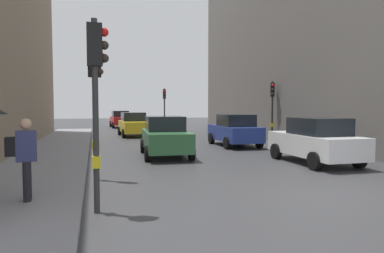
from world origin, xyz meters
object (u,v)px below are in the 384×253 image
traffic_light_near_right (96,88)px  car_green_estate (165,136)px  car_white_compact (315,141)px  pedestrian_with_grey_backpack (24,154)px  traffic_light_near_left (96,80)px  traffic_light_far_median (164,102)px  car_red_sedan (120,119)px  car_blue_van (234,130)px  traffic_light_mid_street (272,100)px  car_yellow_taxi (134,124)px

traffic_light_near_right → car_green_estate: (2.96, 4.40, -1.86)m
car_white_compact → pedestrian_with_grey_backpack: bearing=-160.6°
traffic_light_near_left → traffic_light_near_right: size_ratio=0.99×
traffic_light_far_median → car_red_sedan: bearing=118.9°
traffic_light_near_left → car_blue_van: bearing=54.7°
car_white_compact → traffic_light_near_left: bearing=-152.9°
car_red_sedan → car_white_compact: (5.52, -25.85, 0.00)m
traffic_light_near_left → car_green_estate: (2.95, 7.69, -1.83)m
traffic_light_mid_street → car_red_sedan: traffic_light_mid_street is taller
traffic_light_near_right → car_green_estate: bearing=56.1°
car_yellow_taxi → car_red_sedan: (-0.14, 11.46, 0.00)m
traffic_light_mid_street → pedestrian_with_grey_backpack: 16.34m
traffic_light_near_left → pedestrian_with_grey_backpack: size_ratio=2.22×
car_white_compact → car_red_sedan: bearing=102.1°
traffic_light_mid_street → car_yellow_taxi: size_ratio=0.88×
car_green_estate → car_white_compact: (5.16, -3.54, 0.00)m
traffic_light_mid_street → traffic_light_near_right: (-10.48, -8.50, 0.16)m
car_yellow_taxi → pedestrian_with_grey_backpack: size_ratio=2.41×
traffic_light_far_median → car_white_compact: size_ratio=0.91×
traffic_light_far_median → car_green_estate: traffic_light_far_median is taller
traffic_light_near_left → car_yellow_taxi: bearing=81.6°
traffic_light_near_right → car_yellow_taxi: (2.74, 15.25, -1.86)m
traffic_light_near_left → car_green_estate: size_ratio=0.91×
car_white_compact → pedestrian_with_grey_backpack: pedestrian_with_grey_backpack is taller
car_blue_van → traffic_light_far_median: bearing=95.8°
traffic_light_far_median → car_blue_van: bearing=-84.2°
car_green_estate → traffic_light_near_left: bearing=-111.0°
car_red_sedan → car_blue_van: size_ratio=1.01×
traffic_light_mid_street → car_blue_van: 3.72m
traffic_light_near_left → traffic_light_near_right: 3.29m
car_green_estate → traffic_light_far_median: bearing=78.9°
traffic_light_near_left → traffic_light_mid_street: (10.47, 11.79, -0.13)m
traffic_light_near_left → pedestrian_with_grey_backpack: (-1.50, 0.76, -1.55)m
traffic_light_near_right → pedestrian_with_grey_backpack: size_ratio=2.25×
traffic_light_near_left → traffic_light_mid_street: traffic_light_near_left is taller
traffic_light_far_median → car_white_compact: bearing=-84.1°
traffic_light_near_right → car_yellow_taxi: 15.61m
car_green_estate → car_yellow_taxi: (-0.22, 10.85, 0.00)m
pedestrian_with_grey_backpack → traffic_light_mid_street: bearing=42.6°
car_yellow_taxi → car_red_sedan: bearing=90.7°
car_blue_van → pedestrian_with_grey_backpack: size_ratio=2.40×
traffic_light_near_left → pedestrian_with_grey_backpack: 2.29m
traffic_light_far_median → traffic_light_near_right: (-6.10, -20.37, 0.08)m
traffic_light_near_right → car_yellow_taxi: bearing=79.8°
car_blue_van → traffic_light_mid_street: bearing=23.1°
traffic_light_near_left → car_white_compact: size_ratio=0.93×
car_yellow_taxi → car_red_sedan: 11.46m
traffic_light_far_median → pedestrian_with_grey_backpack: traffic_light_far_median is taller
pedestrian_with_grey_backpack → car_blue_van: bearing=47.4°
car_yellow_taxi → car_blue_van: bearing=-59.7°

